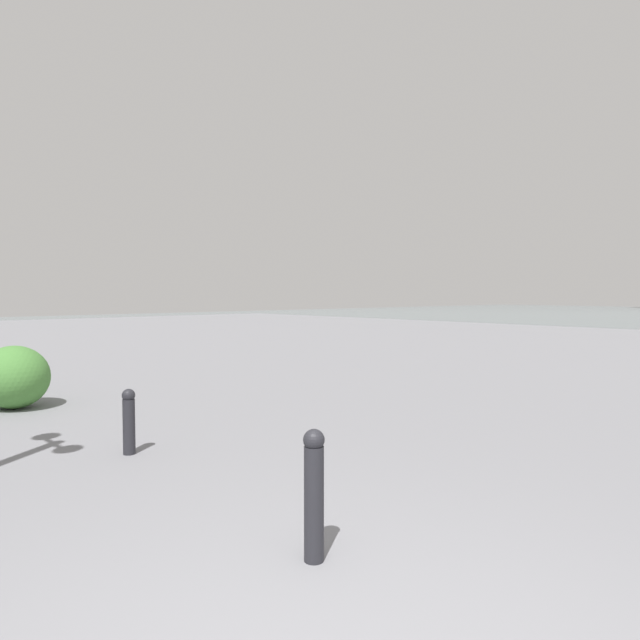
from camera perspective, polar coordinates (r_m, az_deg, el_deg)
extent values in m
cylinder|color=#232328|center=(3.52, -0.62, -18.17)|extent=(0.12, 0.12, 0.69)
sphere|color=#232328|center=(3.41, -0.62, -12.08)|extent=(0.13, 0.13, 0.13)
cylinder|color=#232328|center=(6.00, -18.83, -10.22)|extent=(0.12, 0.12, 0.55)
sphere|color=#232328|center=(5.94, -18.87, -7.25)|extent=(0.13, 0.13, 0.13)
ellipsoid|color=#2D6628|center=(10.25, -29.55, -5.05)|extent=(0.67, 0.60, 0.57)
ellipsoid|color=#477F38|center=(8.95, -28.65, -5.11)|extent=(1.03, 0.93, 0.88)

